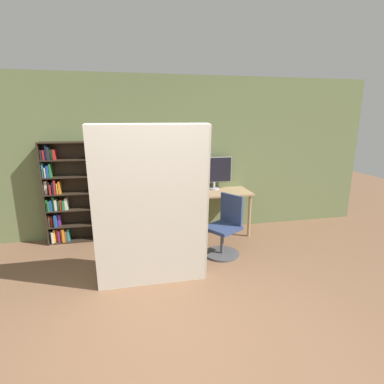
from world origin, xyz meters
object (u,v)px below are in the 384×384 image
Objects in this scene: monitor at (214,171)px; office_chair at (225,231)px; mattress_near at (152,209)px; bookshelf at (65,196)px.

office_chair is (-0.12, -1.01, -0.74)m from monitor.
office_chair is 0.46× the size of mattress_near.
monitor is 2.06m from mattress_near.
mattress_near is at bearing -126.94° from monitor.
monitor is at bearing 53.06° from mattress_near.
bookshelf is at bearing 179.65° from monitor.
monitor is 1.26m from office_chair.
mattress_near is at bearing -150.52° from office_chair.
monitor is at bearing -0.35° from bookshelf.
office_chair is 1.42m from mattress_near.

